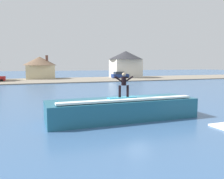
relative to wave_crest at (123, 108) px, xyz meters
The scene contains 9 objects.
ground_plane 1.45m from the wave_crest, 38.65° to the left, with size 260.00×260.00×0.00m, color #3C608D.
wave_crest is the anchor object (origin of this frame).
surfboard 0.98m from the wave_crest, 117.34° to the right, with size 1.96×0.59×0.06m.
surfer 1.78m from the wave_crest, 104.78° to the right, with size 1.32×0.32×1.58m.
shoreline_bank 39.19m from the wave_crest, 88.54° to the left, with size 120.00×16.87×0.19m.
car_far_shore 44.00m from the wave_crest, 67.79° to the left, with size 4.36×2.30×1.86m.
house_gabled_white 47.36m from the wave_crest, 65.81° to the left, with size 9.45×9.45×7.39m.
house_small_cottage 45.83m from the wave_crest, 93.81° to the left, with size 8.30×8.30×6.00m.
tree_tall_bare 49.76m from the wave_crest, 63.98° to the left, with size 3.25×3.25×5.83m.
Camera 1 is at (-6.84, -14.38, 3.60)m, focal length 35.96 mm.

